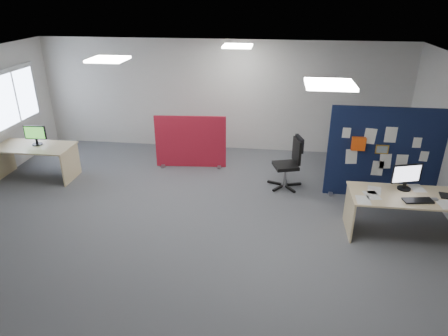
# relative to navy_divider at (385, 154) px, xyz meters

# --- Properties ---
(floor) EXTENTS (9.00, 9.00, 0.00)m
(floor) POSITION_rel_navy_divider_xyz_m (-3.46, -1.26, -0.90)
(floor) COLOR #53555A
(floor) RESTS_ON ground
(ceiling) EXTENTS (9.00, 7.00, 0.02)m
(ceiling) POSITION_rel_navy_divider_xyz_m (-3.46, -1.26, 1.80)
(ceiling) COLOR white
(ceiling) RESTS_ON wall_back
(wall_back) EXTENTS (9.00, 0.02, 2.70)m
(wall_back) POSITION_rel_navy_divider_xyz_m (-3.46, 2.24, 0.45)
(wall_back) COLOR silver
(wall_back) RESTS_ON floor
(wall_front) EXTENTS (9.00, 0.02, 2.70)m
(wall_front) POSITION_rel_navy_divider_xyz_m (-3.46, -4.76, 0.45)
(wall_front) COLOR silver
(wall_front) RESTS_ON floor
(window) EXTENTS (0.06, 1.70, 1.30)m
(window) POSITION_rel_navy_divider_xyz_m (-7.90, 0.74, 0.65)
(window) COLOR white
(window) RESTS_ON wall_left
(ceiling_lights) EXTENTS (4.10, 4.10, 0.04)m
(ceiling_lights) POSITION_rel_navy_divider_xyz_m (-3.13, -0.60, 1.77)
(ceiling_lights) COLOR white
(ceiling_lights) RESTS_ON ceiling
(navy_divider) EXTENTS (2.19, 0.30, 1.81)m
(navy_divider) POSITION_rel_navy_divider_xyz_m (0.00, 0.00, 0.00)
(navy_divider) COLOR #0E1936
(navy_divider) RESTS_ON floor
(main_desk) EXTENTS (1.90, 0.84, 0.73)m
(main_desk) POSITION_rel_navy_divider_xyz_m (0.12, -1.31, -0.34)
(main_desk) COLOR beige
(main_desk) RESTS_ON floor
(monitor_main) EXTENTS (0.50, 0.21, 0.44)m
(monitor_main) POSITION_rel_navy_divider_xyz_m (0.06, -1.13, 0.07)
(monitor_main) COLOR black
(monitor_main) RESTS_ON main_desk
(keyboard) EXTENTS (0.47, 0.25, 0.02)m
(keyboard) POSITION_rel_navy_divider_xyz_m (0.16, -1.54, -0.16)
(keyboard) COLOR black
(keyboard) RESTS_ON main_desk
(mouse) EXTENTS (0.11, 0.07, 0.03)m
(mouse) POSITION_rel_navy_divider_xyz_m (0.43, -1.47, -0.16)
(mouse) COLOR gray
(mouse) RESTS_ON main_desk
(red_divider) EXTENTS (1.60, 0.30, 1.20)m
(red_divider) POSITION_rel_navy_divider_xyz_m (-3.98, 0.95, -0.31)
(red_divider) COLOR #AF162F
(red_divider) RESTS_ON floor
(second_desk) EXTENTS (1.62, 0.81, 0.73)m
(second_desk) POSITION_rel_navy_divider_xyz_m (-7.14, -0.03, -0.35)
(second_desk) COLOR beige
(second_desk) RESTS_ON floor
(monitor_second) EXTENTS (0.46, 0.21, 0.42)m
(monitor_second) POSITION_rel_navy_divider_xyz_m (-7.10, 0.02, 0.06)
(monitor_second) COLOR black
(monitor_second) RESTS_ON second_desk
(office_chair) EXTENTS (0.71, 0.68, 1.06)m
(office_chair) POSITION_rel_navy_divider_xyz_m (-1.74, 0.20, -0.30)
(office_chair) COLOR black
(office_chair) RESTS_ON floor
(desk_papers) EXTENTS (1.46, 0.85, 0.00)m
(desk_papers) POSITION_rel_navy_divider_xyz_m (-0.16, -1.39, -0.17)
(desk_papers) COLOR white
(desk_papers) RESTS_ON main_desk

